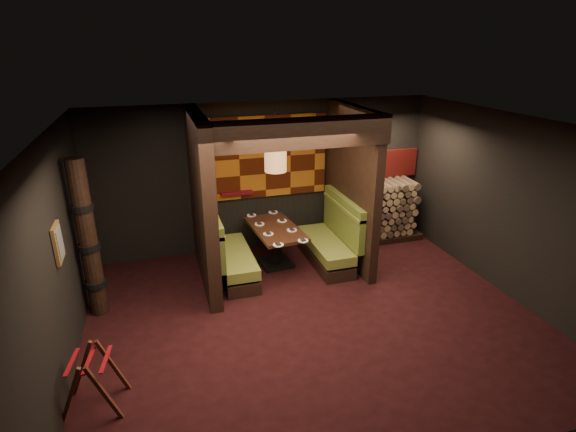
% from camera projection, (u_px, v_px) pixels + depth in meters
% --- Properties ---
extents(floor, '(6.50, 5.50, 0.02)m').
position_uv_depth(floor, '(313.00, 319.00, 6.69)').
color(floor, black).
rests_on(floor, ground).
extents(ceiling, '(6.50, 5.50, 0.02)m').
position_uv_depth(ceiling, '(318.00, 126.00, 5.65)').
color(ceiling, black).
rests_on(ceiling, ground).
extents(wall_back, '(6.50, 0.02, 2.85)m').
position_uv_depth(wall_back, '(266.00, 176.00, 8.63)').
color(wall_back, black).
rests_on(wall_back, ground).
extents(wall_front, '(6.50, 0.02, 2.85)m').
position_uv_depth(wall_front, '(431.00, 355.00, 3.71)').
color(wall_front, black).
rests_on(wall_front, ground).
extents(wall_left, '(0.02, 5.50, 2.85)m').
position_uv_depth(wall_left, '(56.00, 262.00, 5.29)').
color(wall_left, black).
rests_on(wall_left, ground).
extents(wall_right, '(0.02, 5.50, 2.85)m').
position_uv_depth(wall_right, '(510.00, 207.00, 7.06)').
color(wall_right, black).
rests_on(wall_right, ground).
extents(partition_left, '(0.20, 2.20, 2.85)m').
position_uv_depth(partition_left, '(202.00, 202.00, 7.28)').
color(partition_left, black).
rests_on(partition_left, floor).
extents(partition_right, '(0.15, 2.10, 2.85)m').
position_uv_depth(partition_right, '(351.00, 186.00, 8.04)').
color(partition_right, black).
rests_on(partition_right, floor).
extents(header_beam, '(2.85, 0.18, 0.44)m').
position_uv_depth(header_beam, '(299.00, 134.00, 6.35)').
color(header_beam, black).
rests_on(header_beam, partition_left).
extents(tapa_back_panel, '(2.40, 0.06, 1.55)m').
position_uv_depth(tapa_back_panel, '(265.00, 157.00, 8.44)').
color(tapa_back_panel, '#A35816').
rests_on(tapa_back_panel, wall_back).
extents(tapa_side_panel, '(0.04, 1.85, 1.45)m').
position_uv_depth(tapa_side_panel, '(207.00, 173.00, 7.31)').
color(tapa_side_panel, '#A35816').
rests_on(tapa_side_panel, partition_left).
extents(lacquer_shelf, '(0.60, 0.12, 0.07)m').
position_uv_depth(lacquer_shelf, '(237.00, 193.00, 8.46)').
color(lacquer_shelf, '#560B15').
rests_on(lacquer_shelf, wall_back).
extents(booth_bench_left, '(0.68, 1.60, 1.14)m').
position_uv_depth(booth_bench_left, '(229.00, 255.00, 7.75)').
color(booth_bench_left, black).
rests_on(booth_bench_left, floor).
extents(booth_bench_right, '(0.68, 1.60, 1.14)m').
position_uv_depth(booth_bench_right, '(331.00, 242.00, 8.27)').
color(booth_bench_right, black).
rests_on(booth_bench_right, floor).
extents(dining_table, '(0.88, 1.46, 0.74)m').
position_uv_depth(dining_table, '(276.00, 239.00, 8.12)').
color(dining_table, black).
rests_on(dining_table, floor).
extents(place_settings, '(0.75, 1.66, 0.03)m').
position_uv_depth(place_settings, '(275.00, 227.00, 8.03)').
color(place_settings, white).
rests_on(place_settings, dining_table).
extents(pendant_lamp, '(0.37, 0.37, 1.06)m').
position_uv_depth(pendant_lamp, '(275.00, 158.00, 7.52)').
color(pendant_lamp, '#A66C3B').
rests_on(pendant_lamp, ceiling).
extents(framed_picture, '(0.05, 0.36, 0.46)m').
position_uv_depth(framed_picture, '(58.00, 243.00, 5.32)').
color(framed_picture, brown).
rests_on(framed_picture, wall_left).
extents(luggage_rack, '(0.76, 0.58, 0.76)m').
position_uv_depth(luggage_rack, '(92.00, 378.00, 4.96)').
color(luggage_rack, '#451F13').
rests_on(luggage_rack, floor).
extents(totem_column, '(0.31, 0.31, 2.40)m').
position_uv_depth(totem_column, '(88.00, 241.00, 6.41)').
color(totem_column, black).
rests_on(totem_column, floor).
extents(firewood_stack, '(1.73, 0.70, 1.22)m').
position_uv_depth(firewood_stack, '(380.00, 211.00, 9.18)').
color(firewood_stack, black).
rests_on(firewood_stack, floor).
extents(mosaic_header, '(1.83, 0.10, 0.56)m').
position_uv_depth(mosaic_header, '(375.00, 165.00, 9.15)').
color(mosaic_header, maroon).
rests_on(mosaic_header, wall_back).
extents(bay_front_post, '(0.08, 0.08, 2.85)m').
position_uv_depth(bay_front_post, '(349.00, 182.00, 8.30)').
color(bay_front_post, black).
rests_on(bay_front_post, floor).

